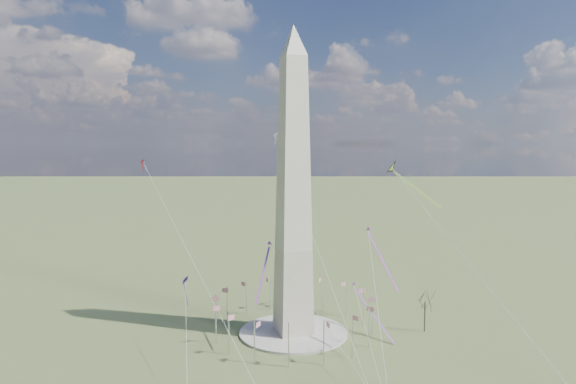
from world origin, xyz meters
name	(u,v)px	position (x,y,z in m)	size (l,w,h in m)	color
ground	(293,334)	(0.00, 0.00, 0.00)	(2000.00, 2000.00, 0.00)	#4A6633
plaza	(293,332)	(0.00, 0.00, 0.40)	(36.00, 36.00, 0.80)	#B0A8A1
washington_monument	(293,191)	(0.00, 0.00, 47.95)	(15.56, 15.56, 100.00)	#B9B59B
flagpole_ring	(293,312)	(0.00, 0.00, 7.27)	(54.40, 54.40, 13.00)	silver
tree_near	(425,301)	(42.50, -12.58, 10.56)	(8.46, 8.46, 14.81)	#413827
kite_delta_black	(395,170)	(40.56, 5.41, 53.65)	(16.65, 18.51, 16.74)	black
kite_diamond_purple	(185,283)	(-34.99, 2.41, 19.75)	(2.05, 3.20, 9.85)	navy
kite_streamer_left	(378,250)	(23.24, -14.35, 29.69)	(3.11, 23.16, 15.89)	#EA2449
kite_streamer_mid	(265,263)	(-9.79, -0.44, 24.71)	(11.37, 20.05, 15.09)	#EA2449
kite_streamer_right	(367,304)	(24.27, -5.70, 9.24)	(5.47, 21.96, 15.20)	#EA2449
kite_small_red	(143,162)	(-45.32, 33.21, 56.56)	(1.25, 2.06, 4.95)	red
kite_small_white	(275,136)	(6.43, 39.93, 66.39)	(1.41, 1.87, 4.78)	silver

